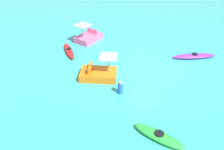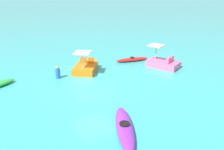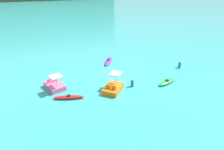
# 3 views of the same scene
# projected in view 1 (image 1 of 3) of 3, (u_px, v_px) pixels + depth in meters

# --- Properties ---
(ground_plane) EXTENTS (600.00, 600.00, 0.00)m
(ground_plane) POSITION_uv_depth(u_px,v_px,m) (148.00, 70.00, 15.96)
(ground_plane) COLOR #38ADA8
(kayak_green) EXTENTS (2.68, 1.62, 0.37)m
(kayak_green) POSITION_uv_depth(u_px,v_px,m) (159.00, 136.00, 10.66)
(kayak_green) COLOR green
(kayak_green) RESTS_ON ground_plane
(kayak_red) EXTENTS (2.95, 1.15, 0.37)m
(kayak_red) POSITION_uv_depth(u_px,v_px,m) (69.00, 51.00, 18.08)
(kayak_red) COLOR red
(kayak_red) RESTS_ON ground_plane
(kayak_purple) EXTENTS (2.14, 3.31, 0.37)m
(kayak_purple) POSITION_uv_depth(u_px,v_px,m) (194.00, 56.00, 17.32)
(kayak_purple) COLOR purple
(kayak_purple) RESTS_ON ground_plane
(pedal_boat_pink) EXTENTS (2.29, 2.79, 1.68)m
(pedal_boat_pink) POSITION_uv_depth(u_px,v_px,m) (89.00, 37.00, 19.94)
(pedal_boat_pink) COLOR pink
(pedal_boat_pink) RESTS_ON ground_plane
(pedal_boat_orange) EXTENTS (2.65, 2.82, 1.68)m
(pedal_boat_orange) POSITION_uv_depth(u_px,v_px,m) (99.00, 73.00, 14.95)
(pedal_boat_orange) COLOR orange
(pedal_boat_orange) RESTS_ON ground_plane
(person_near_shore) EXTENTS (0.45, 0.45, 0.88)m
(person_near_shore) POSITION_uv_depth(u_px,v_px,m) (120.00, 88.00, 13.49)
(person_near_shore) COLOR blue
(person_near_shore) RESTS_ON ground_plane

